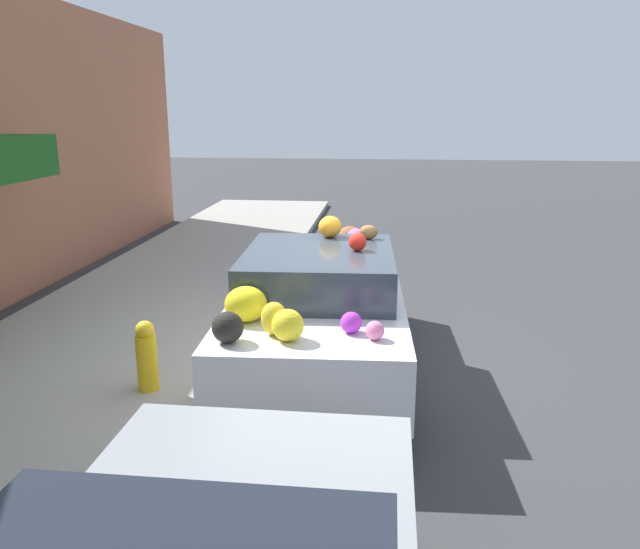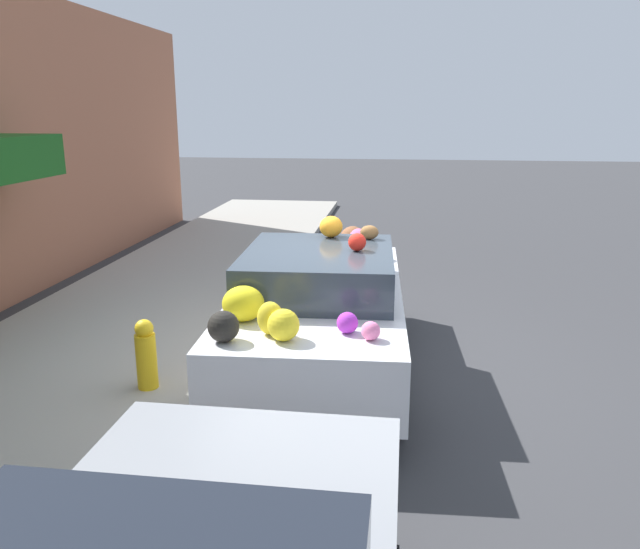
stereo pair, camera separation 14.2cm
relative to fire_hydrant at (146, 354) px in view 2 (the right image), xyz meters
name	(u,v)px [view 2 (the right image)]	position (x,y,z in m)	size (l,w,h in m)	color
ground_plane	(325,370)	(0.94, -1.64, -0.47)	(60.00, 60.00, 0.00)	#38383A
sidewalk_curb	(93,352)	(0.94, 1.06, -0.41)	(24.00, 3.20, 0.13)	#9E998E
fire_hydrant	(146,354)	(0.00, 0.00, 0.00)	(0.20, 0.20, 0.70)	gold
art_car	(320,306)	(0.92, -1.58, 0.27)	(4.07, 1.88, 1.62)	silver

